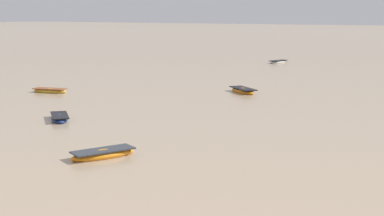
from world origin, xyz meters
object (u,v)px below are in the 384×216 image
rowboat_moored_3 (103,154)px  rowboat_moored_1 (243,91)px  rowboat_moored_5 (278,62)px  rowboat_moored_8 (60,118)px  rowboat_moored_6 (50,91)px

rowboat_moored_3 → rowboat_moored_1: bearing=34.2°
rowboat_moored_1 → rowboat_moored_5: (-10.65, 36.29, -0.01)m
rowboat_moored_5 → rowboat_moored_3: bearing=29.7°
rowboat_moored_1 → rowboat_moored_5: bearing=144.0°
rowboat_moored_3 → rowboat_moored_5: 67.68m
rowboat_moored_5 → rowboat_moored_8: size_ratio=1.17×
rowboat_moored_6 → rowboat_moored_1: bearing=17.9°
rowboat_moored_5 → rowboat_moored_6: size_ratio=1.06×
rowboat_moored_5 → rowboat_moored_6: rowboat_moored_5 is taller
rowboat_moored_1 → rowboat_moored_3: 29.99m
rowboat_moored_1 → rowboat_moored_5: size_ratio=1.01×
rowboat_moored_1 → rowboat_moored_6: rowboat_moored_1 is taller
rowboat_moored_5 → rowboat_moored_8: rowboat_moored_5 is taller
rowboat_moored_3 → rowboat_moored_6: bearing=76.0°
rowboat_moored_6 → rowboat_moored_8: size_ratio=1.11×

